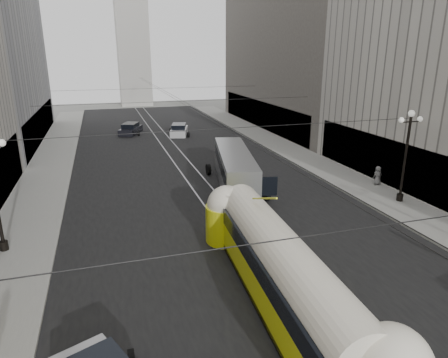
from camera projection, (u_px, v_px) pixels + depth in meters
road at (183, 164)px, 37.96m from camera, size 20.00×85.00×0.02m
sidewalk_left at (51, 164)px, 37.77m from camera, size 4.00×72.00×0.15m
sidewalk_right at (283, 147)px, 44.48m from camera, size 4.00×72.00×0.15m
rail_left at (176, 165)px, 37.75m from camera, size 0.12×85.00×0.04m
rail_right at (191, 164)px, 38.17m from camera, size 0.12×85.00×0.04m
building_right_far at (305, 4)px, 52.73m from camera, size 12.60×32.60×32.60m
distant_tower at (132, 26)px, 76.71m from camera, size 6.00×6.00×31.36m
lamppost_right_mid at (406, 151)px, 27.14m from camera, size 1.86×0.44×6.37m
catenary at (185, 103)px, 35.29m from camera, size 25.00×72.00×0.23m
streetcar at (281, 269)px, 16.51m from camera, size 3.13×15.02×3.27m
city_bus at (235, 168)px, 31.23m from camera, size 4.55×11.43×2.82m
sedan_white_far at (179, 130)px, 50.98m from camera, size 3.11×5.02×1.48m
sedan_dark_far at (131, 129)px, 51.81m from camera, size 3.48×4.93×1.44m
pedestrian_sidewalk_right at (378, 175)px, 31.43m from camera, size 0.75×0.47×1.51m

